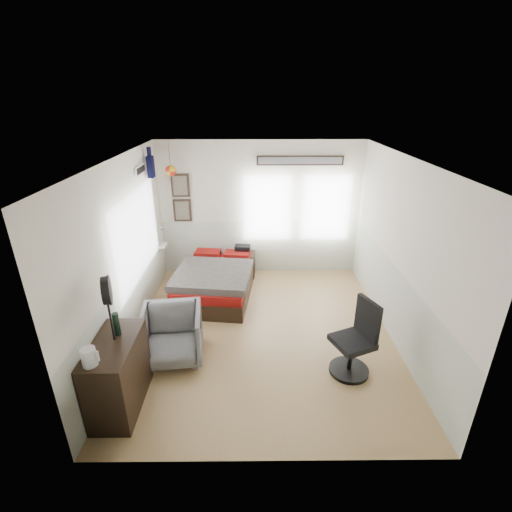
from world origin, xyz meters
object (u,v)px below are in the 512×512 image
Objects in this scene: task_chair at (356,344)px; dresser at (118,374)px; bed at (215,282)px; nightstand at (243,264)px; armchair at (172,335)px.

dresser is at bearing 167.71° from task_chair.
dresser reaches higher than bed.
bed reaches higher than nightstand.
task_chair reaches higher than armchair.
task_chair is (2.49, -0.31, 0.06)m from armchair.
dresser is 1.20× the size of armchair.
armchair is (-0.44, -1.78, 0.10)m from bed.
dresser is 3.75m from nightstand.
bed is 0.96m from nightstand.
dresser reaches higher than nightstand.
armchair is 0.78× the size of task_chair.
bed is at bearing -117.21° from nightstand.
bed is 1.95× the size of dresser.
armchair reaches higher than bed.
armchair is 1.70× the size of nightstand.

